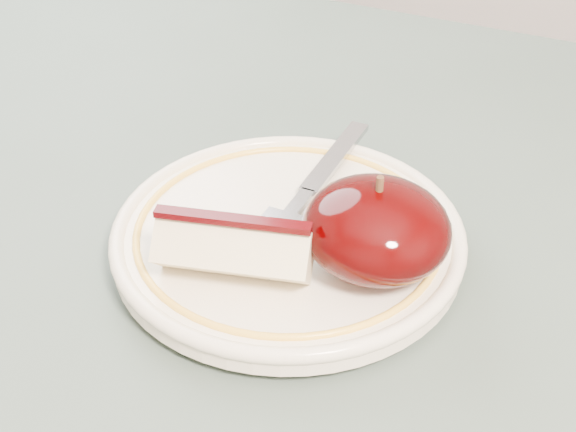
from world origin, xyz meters
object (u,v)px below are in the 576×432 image
at_px(table, 136,413).
at_px(fork, 307,193).
at_px(apple_half, 376,229).
at_px(plate, 288,236).

xyz_separation_m(table, fork, (0.06, 0.11, 0.11)).
distance_m(apple_half, fork, 0.07).
bearing_deg(plate, table, -129.41).
distance_m(table, apple_half, 0.19).
relative_size(apple_half, fork, 0.47).
xyz_separation_m(plate, fork, (-0.00, 0.03, 0.01)).
distance_m(plate, apple_half, 0.06).
bearing_deg(plate, apple_half, -9.05).
height_order(plate, apple_half, apple_half).
relative_size(table, fork, 5.40).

